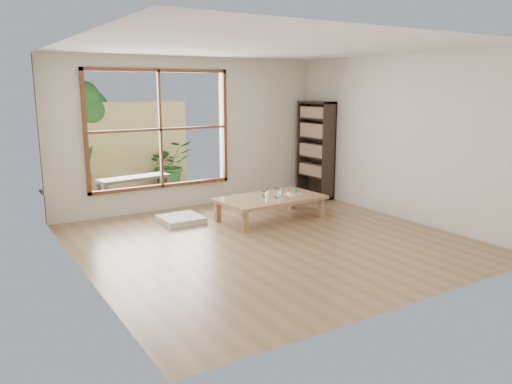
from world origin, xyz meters
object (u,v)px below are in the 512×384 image
(low_table, at_px, (270,200))
(bookshelf, at_px, (316,150))
(garden_bench, at_px, (134,180))
(food_tray, at_px, (294,193))

(low_table, xyz_separation_m, bookshelf, (1.69, 0.97, 0.59))
(bookshelf, xyz_separation_m, garden_bench, (-3.10, 1.52, -0.53))
(garden_bench, bearing_deg, low_table, -69.22)
(low_table, height_order, bookshelf, bookshelf)
(low_table, distance_m, garden_bench, 2.87)
(food_tray, distance_m, garden_bench, 3.14)
(food_tray, xyz_separation_m, garden_bench, (-1.87, 2.52, 0.00))
(low_table, relative_size, bookshelf, 0.94)
(low_table, relative_size, food_tray, 6.39)
(bookshelf, distance_m, garden_bench, 3.50)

